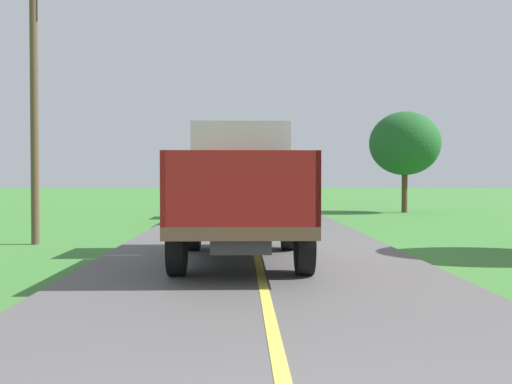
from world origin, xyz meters
The scene contains 4 objects.
banana_truck_near centered at (-0.36, 9.87, 1.47)m, with size 2.38×5.82×2.80m.
banana_truck_far centered at (-0.17, 21.42, 1.47)m, with size 2.38×5.81×2.80m.
utility_pole_roadside centered at (-5.56, 12.72, 3.94)m, with size 2.42×0.20×7.18m.
roadside_tree_mid_right centered at (7.68, 26.21, 3.37)m, with size 3.45×3.45×4.93m.
Camera 1 is at (-0.33, -2.28, 1.68)m, focal length 41.16 mm.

